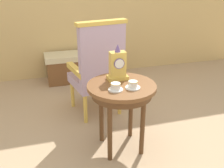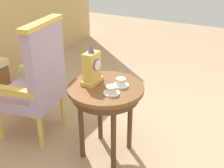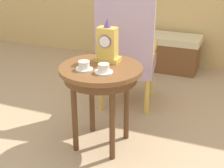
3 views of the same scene
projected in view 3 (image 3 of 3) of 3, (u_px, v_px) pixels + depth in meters
The scene contains 7 objects.
ground_plane at pixel (102, 150), 2.69m from camera, with size 10.00×10.00×0.00m, color tan.
side_table at pixel (101, 78), 2.54m from camera, with size 0.62×0.62×0.67m.
teacup_left at pixel (84, 66), 2.44m from camera, with size 0.13×0.13×0.06m.
teacup_right at pixel (104, 69), 2.38m from camera, with size 0.13×0.13×0.07m.
mantel_clock at pixel (107, 44), 2.56m from camera, with size 0.19×0.11×0.34m.
armchair at pixel (126, 49), 3.15m from camera, with size 0.63×0.62×1.14m.
window_bench at pixel (156, 51), 4.29m from camera, with size 1.09×0.40×0.44m.
Camera 3 is at (0.92, -2.06, 1.55)m, focal length 54.33 mm.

